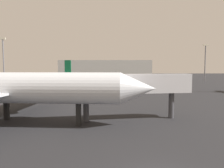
# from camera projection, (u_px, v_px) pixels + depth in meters

# --- Properties ---
(airplane_at_gate) EXTENTS (34.09, 28.06, 13.01)m
(airplane_at_gate) POSITION_uv_depth(u_px,v_px,m) (3.00, 88.00, 22.85)
(airplane_at_gate) COLOR silver
(airplane_at_gate) RESTS_ON ground_plane
(airplane_distant) EXTENTS (26.66, 23.61, 9.73)m
(airplane_distant) POSITION_uv_depth(u_px,v_px,m) (45.00, 78.00, 75.30)
(airplane_distant) COLOR #B2BCCC
(airplane_distant) RESTS_ON ground_plane
(jet_bridge) EXTENTS (18.09, 4.54, 5.97)m
(jet_bridge) POSITION_uv_depth(u_px,v_px,m) (114.00, 85.00, 24.69)
(jet_bridge) COLOR silver
(jet_bridge) RESTS_ON ground_plane
(light_mast_left) EXTENTS (2.40, 0.50, 20.24)m
(light_mast_left) POSITION_uv_depth(u_px,v_px,m) (3.00, 58.00, 87.82)
(light_mast_left) COLOR slate
(light_mast_left) RESTS_ON ground_plane
(light_mast_right) EXTENTS (2.40, 0.50, 19.06)m
(light_mast_right) POSITION_uv_depth(u_px,v_px,m) (205.00, 61.00, 100.97)
(light_mast_right) COLOR slate
(light_mast_right) RESTS_ON ground_plane
(terminal_building) EXTENTS (64.74, 23.47, 12.69)m
(terminal_building) POSITION_uv_depth(u_px,v_px,m) (105.00, 69.00, 148.45)
(terminal_building) COLOR #B7B7B2
(terminal_building) RESTS_ON ground_plane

